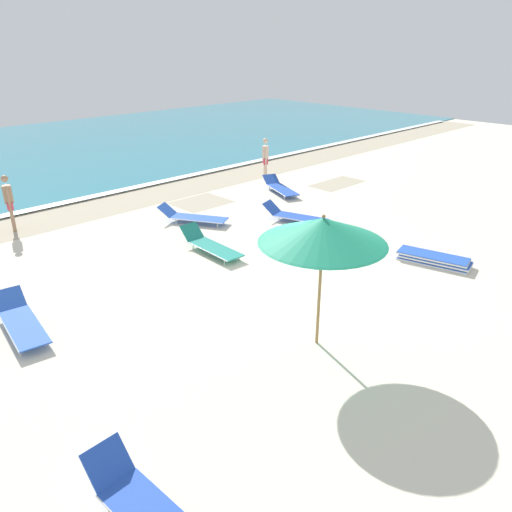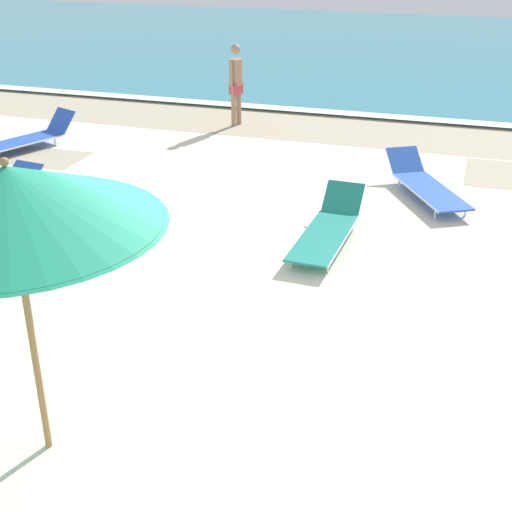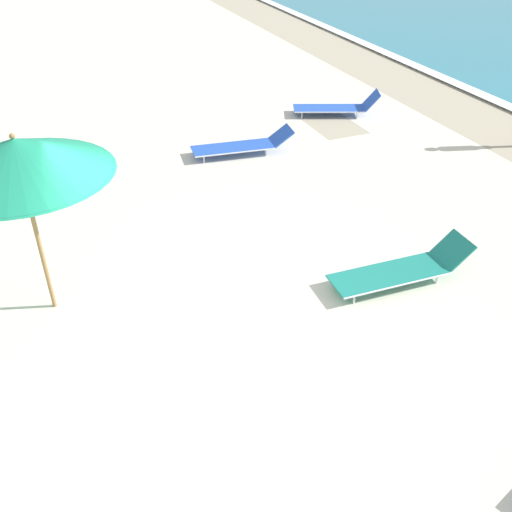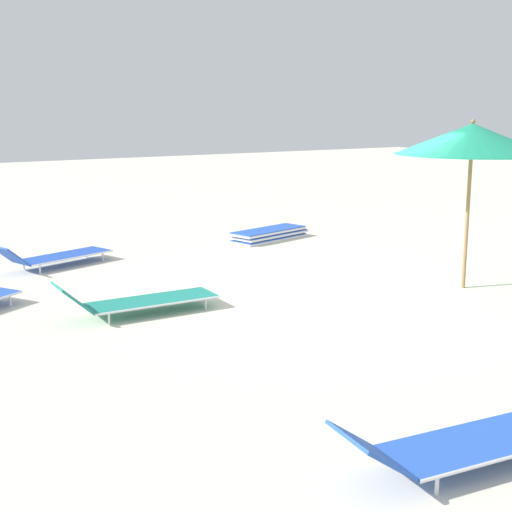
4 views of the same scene
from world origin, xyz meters
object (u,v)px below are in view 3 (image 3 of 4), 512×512
Objects in this scene: sun_lounger_beside_umbrella at (337,107)px; sun_lounger_mid_beach_pair_a at (243,145)px; sun_lounger_mid_beach_solo at (402,269)px; beach_umbrella at (17,157)px.

sun_lounger_mid_beach_pair_a is (1.35, -3.17, -0.01)m from sun_lounger_beside_umbrella.
sun_lounger_mid_beach_pair_a is at bearing -172.37° from sun_lounger_mid_beach_solo.
sun_lounger_beside_umbrella is 0.99× the size of sun_lounger_mid_beach_solo.
sun_lounger_beside_umbrella is 7.27m from sun_lounger_mid_beach_solo.
beach_umbrella is at bearing -32.84° from sun_lounger_beside_umbrella.
beach_umbrella reaches higher than sun_lounger_mid_beach_solo.
sun_lounger_mid_beach_solo is (6.75, -2.69, -0.01)m from sun_lounger_beside_umbrella.
sun_lounger_mid_beach_solo is at bearing 74.18° from beach_umbrella.
beach_umbrella is at bearing -103.29° from sun_lounger_mid_beach_solo.
beach_umbrella is 1.15× the size of sun_lounger_mid_beach_pair_a.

